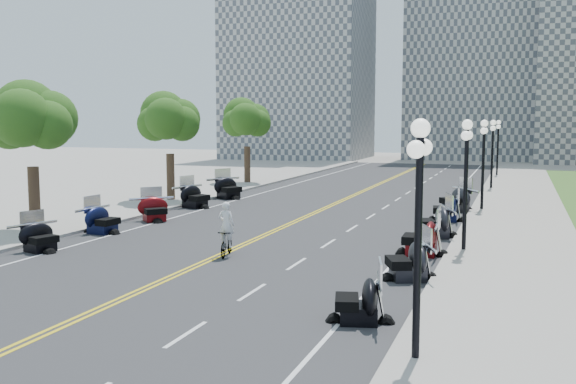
% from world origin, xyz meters
% --- Properties ---
extents(ground, '(160.00, 160.00, 0.00)m').
position_xyz_m(ground, '(0.00, 0.00, 0.00)').
color(ground, gray).
extents(road, '(16.00, 90.00, 0.01)m').
position_xyz_m(road, '(0.00, 10.00, 0.00)').
color(road, '#333335').
rests_on(road, ground).
extents(centerline_yellow_a, '(0.12, 90.00, 0.00)m').
position_xyz_m(centerline_yellow_a, '(-0.12, 10.00, 0.01)').
color(centerline_yellow_a, yellow).
rests_on(centerline_yellow_a, road).
extents(centerline_yellow_b, '(0.12, 90.00, 0.00)m').
position_xyz_m(centerline_yellow_b, '(0.12, 10.00, 0.01)').
color(centerline_yellow_b, yellow).
rests_on(centerline_yellow_b, road).
extents(edge_line_north, '(0.12, 90.00, 0.00)m').
position_xyz_m(edge_line_north, '(6.40, 10.00, 0.01)').
color(edge_line_north, white).
rests_on(edge_line_north, road).
extents(edge_line_south, '(0.12, 90.00, 0.00)m').
position_xyz_m(edge_line_south, '(-6.40, 10.00, 0.01)').
color(edge_line_south, white).
rests_on(edge_line_south, road).
extents(lane_dash_4, '(0.12, 2.00, 0.00)m').
position_xyz_m(lane_dash_4, '(3.20, -8.00, 0.01)').
color(lane_dash_4, white).
rests_on(lane_dash_4, road).
extents(lane_dash_5, '(0.12, 2.00, 0.00)m').
position_xyz_m(lane_dash_5, '(3.20, -4.00, 0.01)').
color(lane_dash_5, white).
rests_on(lane_dash_5, road).
extents(lane_dash_6, '(0.12, 2.00, 0.00)m').
position_xyz_m(lane_dash_6, '(3.20, 0.00, 0.01)').
color(lane_dash_6, white).
rests_on(lane_dash_6, road).
extents(lane_dash_7, '(0.12, 2.00, 0.00)m').
position_xyz_m(lane_dash_7, '(3.20, 4.00, 0.01)').
color(lane_dash_7, white).
rests_on(lane_dash_7, road).
extents(lane_dash_8, '(0.12, 2.00, 0.00)m').
position_xyz_m(lane_dash_8, '(3.20, 8.00, 0.01)').
color(lane_dash_8, white).
rests_on(lane_dash_8, road).
extents(lane_dash_9, '(0.12, 2.00, 0.00)m').
position_xyz_m(lane_dash_9, '(3.20, 12.00, 0.01)').
color(lane_dash_9, white).
rests_on(lane_dash_9, road).
extents(lane_dash_10, '(0.12, 2.00, 0.00)m').
position_xyz_m(lane_dash_10, '(3.20, 16.00, 0.01)').
color(lane_dash_10, white).
rests_on(lane_dash_10, road).
extents(lane_dash_11, '(0.12, 2.00, 0.00)m').
position_xyz_m(lane_dash_11, '(3.20, 20.00, 0.01)').
color(lane_dash_11, white).
rests_on(lane_dash_11, road).
extents(lane_dash_12, '(0.12, 2.00, 0.00)m').
position_xyz_m(lane_dash_12, '(3.20, 24.00, 0.01)').
color(lane_dash_12, white).
rests_on(lane_dash_12, road).
extents(lane_dash_13, '(0.12, 2.00, 0.00)m').
position_xyz_m(lane_dash_13, '(3.20, 28.00, 0.01)').
color(lane_dash_13, white).
rests_on(lane_dash_13, road).
extents(lane_dash_14, '(0.12, 2.00, 0.00)m').
position_xyz_m(lane_dash_14, '(3.20, 32.00, 0.01)').
color(lane_dash_14, white).
rests_on(lane_dash_14, road).
extents(lane_dash_15, '(0.12, 2.00, 0.00)m').
position_xyz_m(lane_dash_15, '(3.20, 36.00, 0.01)').
color(lane_dash_15, white).
rests_on(lane_dash_15, road).
extents(lane_dash_16, '(0.12, 2.00, 0.00)m').
position_xyz_m(lane_dash_16, '(3.20, 40.00, 0.01)').
color(lane_dash_16, white).
rests_on(lane_dash_16, road).
extents(lane_dash_17, '(0.12, 2.00, 0.00)m').
position_xyz_m(lane_dash_17, '(3.20, 44.00, 0.01)').
color(lane_dash_17, white).
rests_on(lane_dash_17, road).
extents(lane_dash_18, '(0.12, 2.00, 0.00)m').
position_xyz_m(lane_dash_18, '(3.20, 48.00, 0.01)').
color(lane_dash_18, white).
rests_on(lane_dash_18, road).
extents(lane_dash_19, '(0.12, 2.00, 0.00)m').
position_xyz_m(lane_dash_19, '(3.20, 52.00, 0.01)').
color(lane_dash_19, white).
rests_on(lane_dash_19, road).
extents(sidewalk_north, '(5.00, 90.00, 0.15)m').
position_xyz_m(sidewalk_north, '(10.50, 10.00, 0.07)').
color(sidewalk_north, '#9E9991').
rests_on(sidewalk_north, ground).
extents(sidewalk_south, '(5.00, 90.00, 0.15)m').
position_xyz_m(sidewalk_south, '(-10.50, 10.00, 0.07)').
color(sidewalk_south, '#9E9991').
rests_on(sidewalk_south, ground).
extents(distant_block_a, '(18.00, 14.00, 26.00)m').
position_xyz_m(distant_block_a, '(-18.00, 62.00, 13.00)').
color(distant_block_a, gray).
rests_on(distant_block_a, ground).
extents(distant_block_b, '(16.00, 12.00, 30.00)m').
position_xyz_m(distant_block_b, '(4.00, 68.00, 15.00)').
color(distant_block_b, gray).
rests_on(distant_block_b, ground).
extents(street_lamp_1, '(0.50, 1.20, 4.90)m').
position_xyz_m(street_lamp_1, '(8.60, -8.00, 2.60)').
color(street_lamp_1, black).
rests_on(street_lamp_1, sidewalk_north).
extents(street_lamp_2, '(0.50, 1.20, 4.90)m').
position_xyz_m(street_lamp_2, '(8.60, 4.00, 2.60)').
color(street_lamp_2, black).
rests_on(street_lamp_2, sidewalk_north).
extents(street_lamp_3, '(0.50, 1.20, 4.90)m').
position_xyz_m(street_lamp_3, '(8.60, 16.00, 2.60)').
color(street_lamp_3, black).
rests_on(street_lamp_3, sidewalk_north).
extents(street_lamp_4, '(0.50, 1.20, 4.90)m').
position_xyz_m(street_lamp_4, '(8.60, 28.00, 2.60)').
color(street_lamp_4, black).
rests_on(street_lamp_4, sidewalk_north).
extents(street_lamp_5, '(0.50, 1.20, 4.90)m').
position_xyz_m(street_lamp_5, '(8.60, 40.00, 2.60)').
color(street_lamp_5, black).
rests_on(street_lamp_5, sidewalk_north).
extents(tree_2, '(4.80, 4.80, 9.20)m').
position_xyz_m(tree_2, '(-10.00, 2.00, 4.75)').
color(tree_2, '#235619').
rests_on(tree_2, sidewalk_south).
extents(tree_3, '(4.80, 4.80, 9.20)m').
position_xyz_m(tree_3, '(-10.00, 14.00, 4.75)').
color(tree_3, '#235619').
rests_on(tree_3, sidewalk_south).
extents(tree_4, '(4.80, 4.80, 9.20)m').
position_xyz_m(tree_4, '(-10.00, 26.00, 4.75)').
color(tree_4, '#235619').
rests_on(tree_4, sidewalk_south).
extents(motorcycle_n_4, '(2.25, 2.25, 1.29)m').
position_xyz_m(motorcycle_n_4, '(6.82, -5.68, 0.64)').
color(motorcycle_n_4, black).
rests_on(motorcycle_n_4, road).
extents(motorcycle_n_5, '(2.65, 2.65, 1.41)m').
position_xyz_m(motorcycle_n_5, '(7.27, -0.92, 0.70)').
color(motorcycle_n_5, black).
rests_on(motorcycle_n_5, road).
extents(motorcycle_n_6, '(2.22, 2.22, 1.50)m').
position_xyz_m(motorcycle_n_6, '(7.13, 3.02, 0.75)').
color(motorcycle_n_6, '#590A0C').
rests_on(motorcycle_n_6, road).
extents(motorcycle_n_7, '(2.80, 2.80, 1.54)m').
position_xyz_m(motorcycle_n_7, '(7.11, 6.96, 0.77)').
color(motorcycle_n_7, black).
rests_on(motorcycle_n_7, road).
extents(motorcycle_n_8, '(2.27, 2.27, 1.42)m').
position_xyz_m(motorcycle_n_8, '(7.10, 11.79, 0.71)').
color(motorcycle_n_8, black).
rests_on(motorcycle_n_8, road).
extents(motorcycle_n_9, '(3.09, 3.09, 1.54)m').
position_xyz_m(motorcycle_n_9, '(7.23, 15.36, 0.77)').
color(motorcycle_n_9, black).
rests_on(motorcycle_n_9, road).
extents(motorcycle_s_5, '(2.30, 2.30, 1.27)m').
position_xyz_m(motorcycle_s_5, '(-6.85, -1.33, 0.64)').
color(motorcycle_s_5, black).
rests_on(motorcycle_s_5, road).
extents(motorcycle_s_6, '(2.09, 2.09, 1.37)m').
position_xyz_m(motorcycle_s_6, '(-7.07, 2.92, 0.69)').
color(motorcycle_s_6, black).
rests_on(motorcycle_s_6, road).
extents(motorcycle_s_7, '(2.78, 2.78, 1.37)m').
position_xyz_m(motorcycle_s_7, '(-6.73, 6.74, 0.69)').
color(motorcycle_s_7, '#590A0C').
rests_on(motorcycle_s_7, road).
extents(motorcycle_s_8, '(2.61, 2.61, 1.51)m').
position_xyz_m(motorcycle_s_8, '(-7.18, 11.90, 0.75)').
color(motorcycle_s_8, black).
rests_on(motorcycle_s_8, road).
extents(motorcycle_s_9, '(3.04, 3.04, 1.56)m').
position_xyz_m(motorcycle_s_9, '(-7.23, 16.56, 0.78)').
color(motorcycle_s_9, black).
rests_on(motorcycle_s_9, road).
extents(bicycle, '(0.83, 1.76, 1.02)m').
position_xyz_m(bicycle, '(0.32, 0.33, 0.51)').
color(bicycle, '#A51414').
rests_on(bicycle, road).
extents(cyclist_rider, '(0.62, 0.41, 1.71)m').
position_xyz_m(cyclist_rider, '(0.32, 0.33, 1.88)').
color(cyclist_rider, white).
rests_on(cyclist_rider, bicycle).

